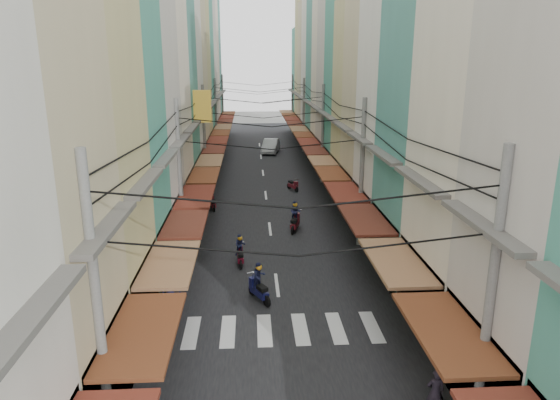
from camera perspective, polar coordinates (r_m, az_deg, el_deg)
name	(u,v)px	position (r m, az deg, el deg)	size (l,w,h in m)	color
ground	(275,268)	(25.29, -0.60, -7.77)	(160.00, 160.00, 0.00)	#60615C
road	(264,178)	(44.34, -1.89, 2.56)	(10.00, 80.00, 0.02)	black
sidewalk_left	(190,179)	(44.65, -10.27, 2.43)	(3.00, 80.00, 0.06)	gray
sidewalk_right	(336,177)	(44.97, 6.42, 2.68)	(3.00, 80.00, 0.06)	gray
crosswalk	(282,329)	(19.92, 0.29, -14.57)	(7.55, 2.40, 0.01)	silver
building_row_left	(160,64)	(40.31, -13.60, 14.85)	(7.80, 67.67, 23.70)	silver
building_row_right	(365,69)	(40.64, 9.74, 14.53)	(7.80, 68.98, 22.59)	teal
utility_poles	(265,108)	(38.36, -1.77, 10.47)	(10.20, 66.13, 8.20)	slate
white_car	(271,153)	(56.65, -1.06, 5.43)	(5.38, 2.11, 1.90)	#B8B9BC
bicycle	(404,244)	(29.34, 13.94, -4.87)	(0.66, 1.75, 1.20)	black
moving_scooters	(268,234)	(28.56, -1.42, -3.85)	(6.32, 20.60, 1.88)	black
parked_scooters	(376,297)	(21.76, 10.94, -10.81)	(12.40, 12.22, 0.99)	black
pedestrians	(179,241)	(26.49, -11.48, -4.58)	(12.12, 25.50, 2.23)	black
market_umbrella	(422,236)	(24.46, 15.87, -3.98)	(2.24, 2.24, 2.36)	#B2B2B7
traffic_sign	(399,251)	(23.00, 13.46, -5.70)	(0.10, 0.57, 2.58)	slate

